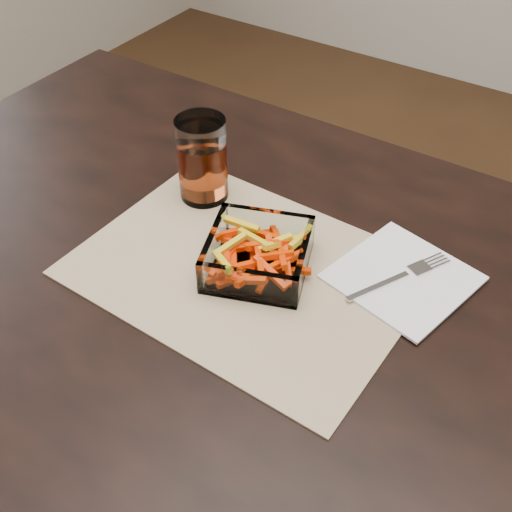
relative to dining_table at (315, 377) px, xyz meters
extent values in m
cube|color=black|center=(0.00, 0.00, 0.07)|extent=(1.60, 0.90, 0.03)
cylinder|color=black|center=(-0.72, 0.37, -0.30)|extent=(0.06, 0.06, 0.72)
cube|color=tan|center=(-0.14, 0.04, 0.09)|extent=(0.46, 0.34, 0.00)
cube|color=white|center=(-0.13, 0.06, 0.09)|extent=(0.17, 0.17, 0.01)
cube|color=white|center=(-0.15, 0.11, 0.12)|extent=(0.13, 0.05, 0.05)
cube|color=white|center=(-0.11, 0.00, 0.12)|extent=(0.13, 0.05, 0.05)
cube|color=white|center=(-0.19, 0.03, 0.12)|extent=(0.05, 0.13, 0.05)
cube|color=white|center=(-0.07, 0.08, 0.12)|extent=(0.05, 0.13, 0.05)
cylinder|color=white|center=(-0.29, 0.15, 0.16)|extent=(0.08, 0.08, 0.13)
cylinder|color=#BB441A|center=(-0.29, 0.15, 0.14)|extent=(0.06, 0.06, 0.09)
cube|color=white|center=(0.05, 0.14, 0.09)|extent=(0.20, 0.20, 0.00)
cube|color=silver|center=(0.03, 0.11, 0.10)|extent=(0.05, 0.09, 0.00)
cube|color=silver|center=(0.06, 0.17, 0.10)|extent=(0.03, 0.04, 0.00)
cube|color=silver|center=(0.07, 0.20, 0.10)|extent=(0.02, 0.03, 0.00)
cube|color=silver|center=(0.07, 0.20, 0.10)|extent=(0.02, 0.03, 0.00)
cube|color=silver|center=(0.08, 0.20, 0.10)|extent=(0.02, 0.03, 0.00)
cube|color=silver|center=(0.08, 0.19, 0.10)|extent=(0.02, 0.03, 0.00)
camera|label=1|loc=(0.22, -0.48, 0.70)|focal=45.00mm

